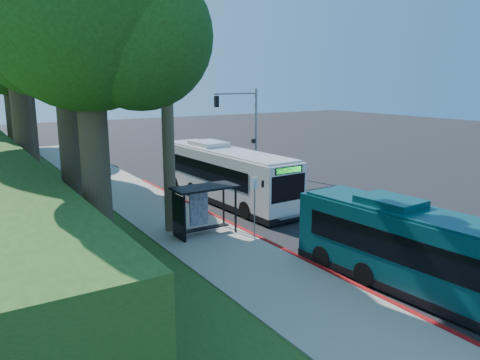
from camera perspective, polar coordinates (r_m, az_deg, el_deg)
ground at (r=29.70m, az=5.04°, el=-2.90°), size 140.00×140.00×0.00m
sidewalk at (r=26.08m, az=-7.91°, el=-4.96°), size 4.50×70.00×0.12m
red_curb at (r=23.78m, az=1.21°, el=-6.52°), size 0.25×30.00×0.13m
grass_verge at (r=29.17m, az=-22.34°, el=-4.00°), size 8.00×70.00×0.06m
bus_shelter at (r=23.14m, az=-5.01°, el=-2.59°), size 3.20×1.51×2.55m
stop_sign_pole at (r=22.19m, az=1.79°, el=-2.45°), size 0.35×0.06×3.17m
traffic_signal_pole at (r=39.20m, az=0.72°, el=7.34°), size 4.10×0.30×7.00m
tree_2 at (r=39.30m, az=-24.89°, el=15.11°), size 8.82×8.40×15.12m
tree_4 at (r=55.17m, az=-26.59°, el=12.98°), size 8.40×8.00×14.14m
tree_5 at (r=63.21m, az=-26.40°, el=12.02°), size 7.35×7.00×12.86m
tree_6 at (r=17.52m, az=-17.95°, el=18.28°), size 7.56×7.20×13.74m
white_bus at (r=29.88m, az=-1.91°, el=0.76°), size 3.19×12.44×3.68m
teal_bus at (r=18.11m, az=22.00°, el=-8.29°), size 3.17×11.22×3.30m
pickup at (r=34.76m, az=0.26°, el=0.51°), size 2.94×5.24×1.38m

